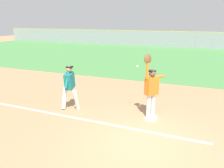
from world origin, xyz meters
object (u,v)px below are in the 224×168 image
fielder (151,87)px  runner (70,85)px  first_base (151,118)px  parked_car_green (187,40)px  parked_car_tan (149,39)px  baseball (137,66)px

fielder → runner: size_ratio=1.33×
first_base → runner: size_ratio=0.22×
first_base → parked_car_green: size_ratio=0.09×
fielder → parked_car_green: (-1.03, 25.06, -0.45)m
runner → parked_car_tan: (-3.11, 25.56, -0.32)m
runner → parked_car_green: size_ratio=0.39×
runner → parked_car_tan: size_ratio=0.38×
baseball → parked_car_green: bearing=91.1°
baseball → parked_car_green: 24.92m
fielder → parked_car_green: bearing=-49.3°
first_base → baseball: bearing=154.7°
fielder → parked_car_tan: fielder is taller
first_base → fielder: size_ratio=0.17×
baseball → parked_car_green: size_ratio=0.02×
parked_car_green → fielder: bearing=-87.7°
first_base → runner: 3.25m
parked_car_green → baseball: bearing=-89.0°
first_base → baseball: baseball is taller
baseball → fielder: bearing=-16.7°
parked_car_tan → parked_car_green: 5.09m
fielder → baseball: (-0.56, 0.17, 0.66)m
runner → baseball: (2.45, 0.61, 0.78)m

